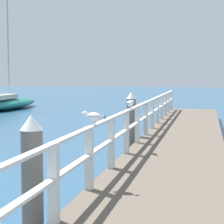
{
  "coord_description": "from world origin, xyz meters",
  "views": [
    {
      "loc": [
        0.69,
        -0.8,
        2.3
      ],
      "look_at": [
        -1.91,
        10.93,
        1.26
      ],
      "focal_mm": 68.53,
      "sensor_mm": 36.0,
      "label": 1
    }
  ],
  "objects": [
    {
      "name": "seagull_background",
      "position": [
        -1.09,
        9.22,
        1.63
      ],
      "size": [
        0.26,
        0.44,
        0.21
      ],
      "rotation": [
        0.0,
        0.0,
        3.63
      ],
      "color": "white",
      "rests_on": "pier_railing"
    },
    {
      "name": "boat_2",
      "position": [
        -12.44,
        25.54,
        0.43
      ],
      "size": [
        2.34,
        7.85,
        8.42
      ],
      "rotation": [
        0.0,
        0.0,
        0.01
      ],
      "color": "#197266",
      "rests_on": "ground_plane"
    },
    {
      "name": "dock_piling_near",
      "position": [
        -1.47,
        4.22,
        0.91
      ],
      "size": [
        0.29,
        0.29,
        1.8
      ],
      "color": "#6B6056",
      "rests_on": "ground_plane"
    },
    {
      "name": "pier_railing",
      "position": [
        -1.09,
        11.13,
        1.12
      ],
      "size": [
        0.12,
        20.77,
        0.99
      ],
      "color": "silver",
      "rests_on": "pier_deck"
    },
    {
      "name": "pier_deck",
      "position": [
        0.0,
        11.13,
        0.25
      ],
      "size": [
        2.34,
        22.25,
        0.5
      ],
      "primitive_type": "cube",
      "color": "brown",
      "rests_on": "ground_plane"
    },
    {
      "name": "dock_piling_far",
      "position": [
        -1.47,
        11.55,
        0.91
      ],
      "size": [
        0.29,
        0.29,
        1.8
      ],
      "color": "#6B6056",
      "rests_on": "ground_plane"
    },
    {
      "name": "seagull_foreground",
      "position": [
        -1.1,
        5.87,
        1.63
      ],
      "size": [
        0.47,
        0.24,
        0.21
      ],
      "rotation": [
        0.0,
        0.0,
        1.26
      ],
      "color": "white",
      "rests_on": "pier_railing"
    }
  ]
}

